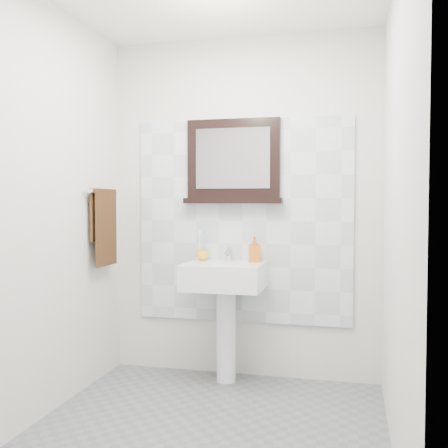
# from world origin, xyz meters

# --- Properties ---
(floor) EXTENTS (2.00, 2.20, 0.01)m
(floor) POSITION_xyz_m (0.00, 0.00, 0.00)
(floor) COLOR slate
(floor) RESTS_ON ground
(back_wall) EXTENTS (2.00, 0.01, 2.50)m
(back_wall) POSITION_xyz_m (0.00, 1.10, 1.25)
(back_wall) COLOR silver
(back_wall) RESTS_ON ground
(front_wall) EXTENTS (2.00, 0.01, 2.50)m
(front_wall) POSITION_xyz_m (0.00, -1.10, 1.25)
(front_wall) COLOR silver
(front_wall) RESTS_ON ground
(left_wall) EXTENTS (0.01, 2.20, 2.50)m
(left_wall) POSITION_xyz_m (-1.00, 0.00, 1.25)
(left_wall) COLOR silver
(left_wall) RESTS_ON ground
(right_wall) EXTENTS (0.01, 2.20, 2.50)m
(right_wall) POSITION_xyz_m (1.00, 0.00, 1.25)
(right_wall) COLOR silver
(right_wall) RESTS_ON ground
(splashback) EXTENTS (1.60, 0.02, 1.50)m
(splashback) POSITION_xyz_m (0.00, 1.09, 1.15)
(splashback) COLOR silver
(splashback) RESTS_ON back_wall
(pedestal_sink) EXTENTS (0.55, 0.44, 0.96)m
(pedestal_sink) POSITION_xyz_m (-0.08, 0.87, 0.68)
(pedestal_sink) COLOR white
(pedestal_sink) RESTS_ON ground
(toothbrush_cup) EXTENTS (0.12, 0.12, 0.07)m
(toothbrush_cup) POSITION_xyz_m (-0.29, 1.01, 0.90)
(toothbrush_cup) COLOR yellow
(toothbrush_cup) RESTS_ON pedestal_sink
(toothbrushes) EXTENTS (0.05, 0.04, 0.21)m
(toothbrushes) POSITION_xyz_m (-0.29, 1.01, 0.98)
(toothbrushes) COLOR white
(toothbrushes) RESTS_ON toothbrush_cup
(soap_dispenser) EXTENTS (0.10, 0.10, 0.18)m
(soap_dispenser) POSITION_xyz_m (0.11, 1.00, 0.95)
(soap_dispenser) COLOR #C13A16
(soap_dispenser) RESTS_ON pedestal_sink
(framed_mirror) EXTENTS (0.73, 0.11, 0.62)m
(framed_mirror) POSITION_xyz_m (-0.06, 1.06, 1.58)
(framed_mirror) COLOR black
(framed_mirror) RESTS_ON back_wall
(towel_bar) EXTENTS (0.07, 0.40, 0.03)m
(towel_bar) POSITION_xyz_m (-0.95, 0.73, 1.36)
(towel_bar) COLOR silver
(towel_bar) RESTS_ON left_wall
(hand_towel) EXTENTS (0.06, 0.30, 0.55)m
(hand_towel) POSITION_xyz_m (-0.94, 0.73, 1.15)
(hand_towel) COLOR #351F0E
(hand_towel) RESTS_ON towel_bar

